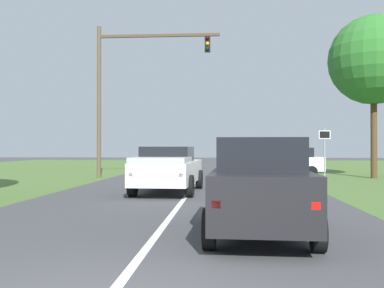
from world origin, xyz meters
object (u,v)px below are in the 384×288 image
at_px(red_suv_near, 260,184).
at_px(crossing_suv_far, 288,161).
at_px(oak_tree_right, 374,60).
at_px(keep_moving_sign, 325,147).
at_px(traffic_light, 127,79).
at_px(pickup_truck_lead, 168,169).

xyz_separation_m(red_suv_near, crossing_suv_far, (3.20, 18.59, -0.10)).
xyz_separation_m(oak_tree_right, crossing_suv_far, (-4.68, 1.55, -5.87)).
relative_size(keep_moving_sign, crossing_suv_far, 0.64).
relative_size(traffic_light, oak_tree_right, 0.95).
distance_m(traffic_light, oak_tree_right, 14.27).
xyz_separation_m(red_suv_near, oak_tree_right, (7.88, 17.04, 5.77)).
relative_size(oak_tree_right, crossing_suv_far, 2.15).
height_order(pickup_truck_lead, traffic_light, traffic_light).
height_order(red_suv_near, keep_moving_sign, keep_moving_sign).
height_order(pickup_truck_lead, oak_tree_right, oak_tree_right).
height_order(traffic_light, oak_tree_right, oak_tree_right).
height_order(traffic_light, keep_moving_sign, traffic_light).
bearing_deg(pickup_truck_lead, red_suv_near, -70.54).
distance_m(red_suv_near, crossing_suv_far, 18.86).
bearing_deg(red_suv_near, oak_tree_right, 65.18).
relative_size(red_suv_near, pickup_truck_lead, 0.81).
height_order(pickup_truck_lead, crossing_suv_far, pickup_truck_lead).
bearing_deg(crossing_suv_far, keep_moving_sign, -69.63).
bearing_deg(red_suv_near, pickup_truck_lead, 109.46).
bearing_deg(traffic_light, keep_moving_sign, -8.49).
bearing_deg(keep_moving_sign, oak_tree_right, 34.21).
bearing_deg(traffic_light, crossing_suv_far, 12.65).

